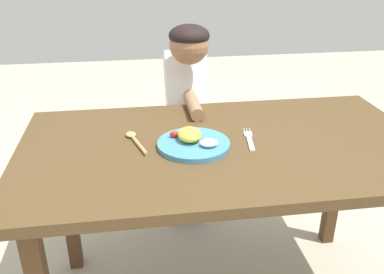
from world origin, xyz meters
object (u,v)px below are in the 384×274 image
(fork, at_px, (249,139))
(person, at_px, (186,123))
(plate, at_px, (193,142))
(spoon, at_px, (135,140))

(fork, bearing_deg, person, 25.42)
(plate, distance_m, fork, 0.21)
(fork, relative_size, person, 0.17)
(plate, bearing_deg, fork, 5.51)
(spoon, bearing_deg, plate, -126.00)
(plate, relative_size, fork, 1.35)
(spoon, distance_m, person, 0.56)
(spoon, xyz_separation_m, person, (0.25, 0.48, -0.15))
(plate, bearing_deg, spoon, 161.01)
(fork, distance_m, spoon, 0.41)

